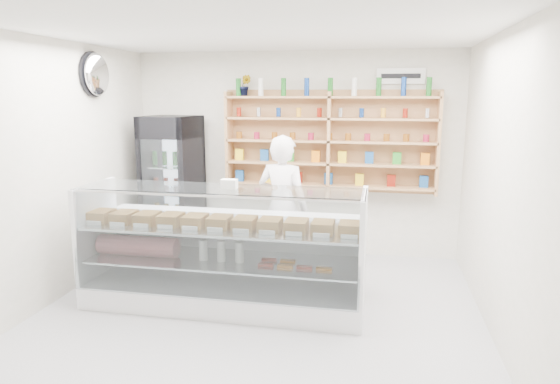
# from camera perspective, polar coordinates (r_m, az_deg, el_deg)

# --- Properties ---
(room) EXTENTS (5.00, 5.00, 5.00)m
(room) POSITION_cam_1_polar(r_m,az_deg,el_deg) (4.57, -3.59, 0.78)
(room) COLOR #B1B1B6
(room) RESTS_ON ground
(display_counter) EXTENTS (2.95, 0.88, 1.28)m
(display_counter) POSITION_cam_1_polar(r_m,az_deg,el_deg) (5.39, -6.44, -9.18)
(display_counter) COLOR white
(display_counter) RESTS_ON floor
(shop_worker) EXTENTS (0.72, 0.55, 1.75)m
(shop_worker) POSITION_cam_1_polar(r_m,az_deg,el_deg) (6.02, 0.29, -1.77)
(shop_worker) COLOR white
(shop_worker) RESTS_ON floor
(drinks_cooler) EXTENTS (0.76, 0.74, 1.93)m
(drinks_cooler) POSITION_cam_1_polar(r_m,az_deg,el_deg) (7.07, -12.16, 0.68)
(drinks_cooler) COLOR black
(drinks_cooler) RESTS_ON floor
(wall_shelving) EXTENTS (2.84, 0.28, 1.33)m
(wall_shelving) POSITION_cam_1_polar(r_m,az_deg,el_deg) (6.74, 5.65, 5.75)
(wall_shelving) COLOR tan
(wall_shelving) RESTS_ON back_wall
(potted_plant) EXTENTS (0.16, 0.13, 0.28)m
(potted_plant) POSITION_cam_1_polar(r_m,az_deg,el_deg) (6.93, -4.00, 12.06)
(potted_plant) COLOR #1E6626
(potted_plant) RESTS_ON wall_shelving
(security_mirror) EXTENTS (0.15, 0.50, 0.50)m
(security_mirror) POSITION_cam_1_polar(r_m,az_deg,el_deg) (6.47, -20.19, 12.50)
(security_mirror) COLOR silver
(security_mirror) RESTS_ON left_wall
(wall_sign) EXTENTS (0.62, 0.03, 0.20)m
(wall_sign) POSITION_cam_1_polar(r_m,az_deg,el_deg) (6.82, 13.64, 12.76)
(wall_sign) COLOR white
(wall_sign) RESTS_ON back_wall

